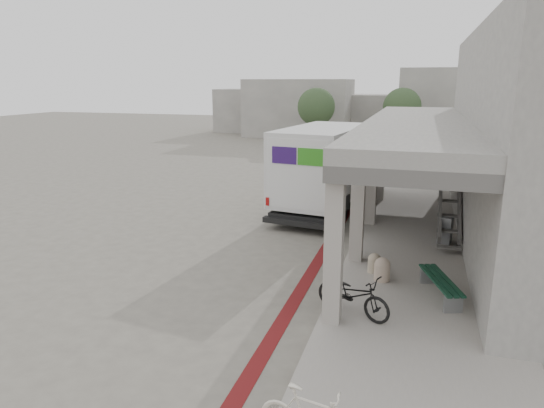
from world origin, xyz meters
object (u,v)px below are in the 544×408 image
(utility_cabinet, at_px, (445,229))
(bicycle_black, at_px, (353,295))
(fedex_truck, at_px, (331,165))
(bench, at_px, (440,284))

(utility_cabinet, relative_size, bicycle_black, 0.48)
(fedex_truck, height_order, bicycle_black, fedex_truck)
(bicycle_black, bearing_deg, utility_cabinet, 3.58)
(bicycle_black, bearing_deg, bench, -27.15)
(bench, height_order, utility_cabinet, utility_cabinet)
(fedex_truck, bearing_deg, utility_cabinet, -32.57)
(fedex_truck, height_order, bench, fedex_truck)
(bench, height_order, bicycle_black, bicycle_black)
(fedex_truck, xyz_separation_m, utility_cabinet, (4.55, -3.83, -1.32))
(fedex_truck, distance_m, bicycle_black, 10.22)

